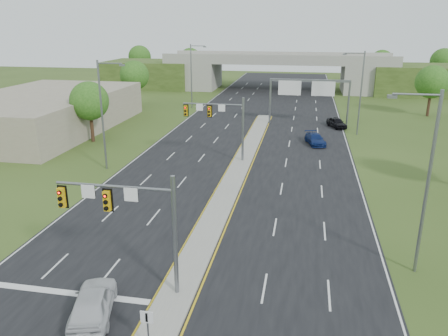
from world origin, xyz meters
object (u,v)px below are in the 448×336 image
keep_right_sign (147,324)px  car_white (93,303)px  overpass (278,74)px  signal_mast_far (222,118)px  car_far_b (315,139)px  signal_mast_near (133,214)px  sign_gantry (308,89)px  car_far_c (337,123)px

keep_right_sign → car_white: (-3.65, 1.89, -0.67)m
keep_right_sign → overpass: bearing=90.0°
signal_mast_far → car_white: bearing=-92.9°
car_far_b → signal_mast_far: bearing=-154.1°
signal_mast_near → signal_mast_far: same height
overpass → car_far_b: (7.84, -46.20, -2.88)m
signal_mast_near → car_white: bearing=-118.5°
signal_mast_near → overpass: (2.26, 80.07, -1.17)m
sign_gantry → car_far_b: size_ratio=2.56×
sign_gantry → car_far_c: 6.35m
car_far_c → car_far_b: bearing=-130.5°
signal_mast_near → signal_mast_far: bearing=90.0°
signal_mast_near → signal_mast_far: (0.00, 25.00, 0.00)m
overpass → car_white: bearing=-92.5°
sign_gantry → overpass: bearing=100.8°
signal_mast_near → sign_gantry: signal_mast_near is taller
car_far_b → keep_right_sign: bearing=-116.9°
signal_mast_far → keep_right_sign: (2.26, -29.45, -3.21)m
keep_right_sign → car_white: 4.17m
signal_mast_near → car_far_b: signal_mast_near is taller
car_white → signal_mast_near: bearing=-134.7°
overpass → signal_mast_far: bearing=-92.4°
keep_right_sign → car_far_c: (11.00, 48.32, -0.79)m
signal_mast_far → car_white: signal_mast_far is taller
car_white → car_far_c: (14.65, 46.43, -0.12)m
car_white → car_far_b: car_white is taller
signal_mast_far → sign_gantry: (8.95, 19.99, 0.51)m
keep_right_sign → car_far_b: (7.84, 38.32, -0.84)m
sign_gantry → car_white: (-10.34, -47.56, -4.40)m
overpass → car_far_b: overpass is taller
signal_mast_near → keep_right_sign: size_ratio=3.18×
signal_mast_near → car_white: (-1.39, -2.56, -3.88)m
signal_mast_far → car_white: 27.87m
car_far_c → sign_gantry: bearing=142.4°
sign_gantry → overpass: 35.75m
signal_mast_near → car_far_b: 35.58m
car_white → overpass: bearing=-108.8°
signal_mast_far → car_far_c: signal_mast_far is taller
sign_gantry → car_far_c: bearing=-14.6°
car_white → car_far_b: size_ratio=1.07×
sign_gantry → overpass: (-6.68, 35.08, -1.69)m
signal_mast_far → sign_gantry: 21.91m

